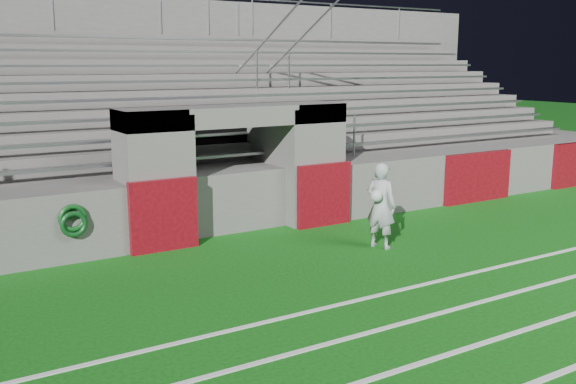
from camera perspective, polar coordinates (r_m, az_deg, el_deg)
ground at (r=10.57m, az=4.21°, el=-7.62°), size 90.00×90.00×0.00m
stadium_structure at (r=17.21m, az=-11.40°, el=4.67°), size 26.00×8.48×5.42m
goalkeeper_with_ball at (r=12.14m, az=8.25°, el=-1.16°), size 0.61×0.70×1.63m
hose_coil at (r=11.60m, az=-18.55°, el=-2.45°), size 0.49×0.14×0.58m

